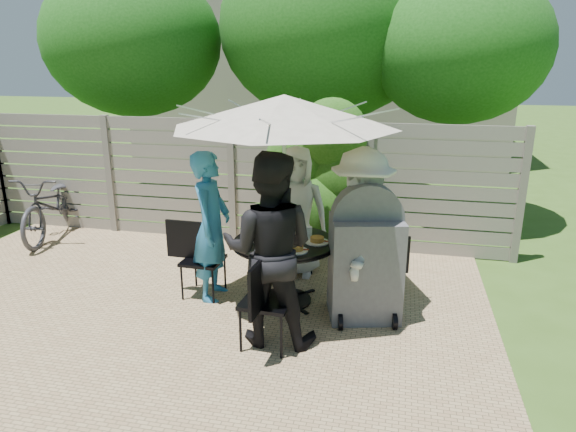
% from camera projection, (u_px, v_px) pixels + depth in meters
% --- Properties ---
extents(backyard_envelope, '(60.00, 60.00, 5.00)m').
position_uv_depth(backyard_envelope, '(319.00, 61.00, 13.88)').
color(backyard_envelope, '#38591B').
rests_on(backyard_envelope, ground).
extents(patio_table, '(1.19, 1.19, 0.74)m').
position_uv_depth(patio_table, '(285.00, 260.00, 5.71)').
color(patio_table, black).
rests_on(patio_table, ground).
extents(umbrella, '(2.51, 2.51, 2.31)m').
position_uv_depth(umbrella, '(284.00, 111.00, 5.23)').
color(umbrella, silver).
rests_on(umbrella, ground).
extents(chair_back, '(0.51, 0.69, 0.91)m').
position_uv_depth(chair_back, '(297.00, 250.00, 6.69)').
color(chair_back, black).
rests_on(chair_back, ground).
extents(person_back, '(0.84, 0.57, 1.66)m').
position_uv_depth(person_back, '(296.00, 212.00, 6.40)').
color(person_back, silver).
rests_on(person_back, ground).
extents(chair_left, '(0.66, 0.45, 0.91)m').
position_uv_depth(chair_left, '(203.00, 274.00, 5.93)').
color(chair_left, black).
rests_on(chair_left, ground).
extents(person_left, '(0.44, 0.65, 1.72)m').
position_uv_depth(person_left, '(212.00, 227.00, 5.74)').
color(person_left, teal).
rests_on(person_left, ground).
extents(chair_front, '(0.49, 0.71, 0.96)m').
position_uv_depth(chair_front, '(267.00, 320.00, 4.86)').
color(chair_front, black).
rests_on(chair_front, ground).
extents(person_front, '(0.95, 0.76, 1.88)m').
position_uv_depth(person_front, '(269.00, 250.00, 4.80)').
color(person_front, black).
rests_on(person_front, ground).
extents(chair_right, '(0.64, 0.48, 0.85)m').
position_uv_depth(chair_right, '(371.00, 287.00, 5.63)').
color(chair_right, black).
rests_on(chair_right, ground).
extents(person_right, '(0.73, 1.20, 1.80)m').
position_uv_depth(person_right, '(361.00, 231.00, 5.47)').
color(person_right, beige).
rests_on(person_right, ground).
extents(plate_back, '(0.26, 0.26, 0.06)m').
position_uv_depth(plate_back, '(290.00, 228.00, 5.97)').
color(plate_back, white).
rests_on(plate_back, patio_table).
extents(plate_left, '(0.26, 0.26, 0.06)m').
position_uv_depth(plate_left, '(253.00, 237.00, 5.69)').
color(plate_left, white).
rests_on(plate_left, patio_table).
extents(plate_front, '(0.26, 0.26, 0.06)m').
position_uv_depth(plate_front, '(279.00, 250.00, 5.30)').
color(plate_front, white).
rests_on(plate_front, patio_table).
extents(plate_right, '(0.26, 0.26, 0.06)m').
position_uv_depth(plate_right, '(317.00, 240.00, 5.58)').
color(plate_right, white).
rests_on(plate_right, patio_table).
extents(plate_extra, '(0.24, 0.24, 0.06)m').
position_uv_depth(plate_extra, '(297.00, 249.00, 5.32)').
color(plate_extra, white).
rests_on(plate_extra, patio_table).
extents(glass_back, '(0.07, 0.07, 0.14)m').
position_uv_depth(glass_back, '(279.00, 227.00, 5.88)').
color(glass_back, silver).
rests_on(glass_back, patio_table).
extents(glass_left, '(0.07, 0.07, 0.14)m').
position_uv_depth(glass_left, '(259.00, 236.00, 5.56)').
color(glass_left, silver).
rests_on(glass_left, patio_table).
extents(glass_front, '(0.07, 0.07, 0.14)m').
position_uv_depth(glass_front, '(290.00, 243.00, 5.36)').
color(glass_front, silver).
rests_on(glass_front, patio_table).
extents(glass_right, '(0.07, 0.07, 0.14)m').
position_uv_depth(glass_right, '(309.00, 233.00, 5.68)').
color(glass_right, silver).
rests_on(glass_right, patio_table).
extents(syrup_jug, '(0.09, 0.09, 0.16)m').
position_uv_depth(syrup_jug, '(280.00, 232.00, 5.68)').
color(syrup_jug, '#59280C').
rests_on(syrup_jug, patio_table).
extents(coffee_cup, '(0.08, 0.08, 0.12)m').
position_uv_depth(coffee_cup, '(296.00, 230.00, 5.82)').
color(coffee_cup, '#C6B293').
rests_on(coffee_cup, patio_table).
extents(bicycle, '(1.05, 2.03, 1.02)m').
position_uv_depth(bicycle, '(53.00, 205.00, 7.91)').
color(bicycle, '#333338').
rests_on(bicycle, ground).
extents(bbq_grill, '(0.83, 0.71, 1.47)m').
position_uv_depth(bbq_grill, '(365.00, 258.00, 5.33)').
color(bbq_grill, slate).
rests_on(bbq_grill, ground).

